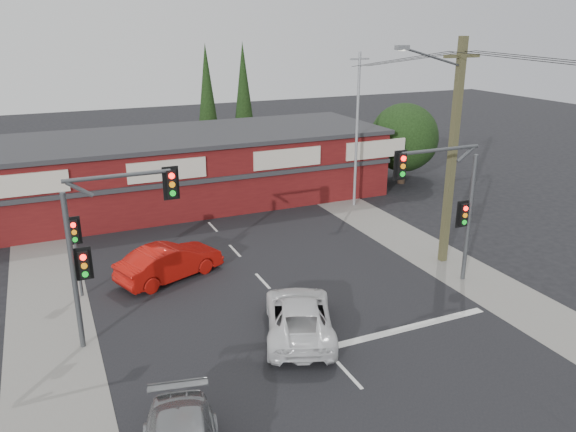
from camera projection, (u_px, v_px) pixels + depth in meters
name	position (u px, v px, depth m)	size (l,w,h in m)	color
ground	(306.00, 328.00, 20.35)	(120.00, 120.00, 0.00)	black
road_strip	(257.00, 275.00, 24.67)	(14.00, 70.00, 0.01)	black
verge_left	(49.00, 313.00, 21.42)	(3.00, 70.00, 0.02)	gray
verge_right	(416.00, 245.00, 27.93)	(3.00, 70.00, 0.02)	gray
stop_line	(410.00, 327.00, 20.39)	(6.50, 0.35, 0.01)	silver
white_suv	(299.00, 316.00, 19.81)	(2.29, 4.97, 1.38)	silver
red_sedan	(170.00, 262.00, 24.14)	(1.62, 4.64, 1.53)	#B6110B
lane_dashes	(322.00, 345.00, 19.24)	(0.12, 35.04, 0.01)	silver
shop_building	(170.00, 169.00, 33.97)	(27.30, 8.40, 4.22)	#501011
tree_cluster	(402.00, 141.00, 38.39)	(5.90, 5.10, 5.50)	#2D2116
conifer_near	(207.00, 96.00, 40.67)	(1.80, 1.80, 9.25)	#2D2116
conifer_far	(243.00, 91.00, 43.74)	(1.80, 1.80, 9.25)	#2D2116
traffic_mast_left	(104.00, 235.00, 18.35)	(3.77, 0.27, 5.97)	#47494C
traffic_mast_right	(450.00, 195.00, 22.57)	(3.96, 0.27, 5.97)	#47494C
pedestal_signal	(75.00, 241.00, 22.01)	(0.55, 0.27, 3.38)	#47494C
utility_pole	(451.00, 147.00, 24.39)	(4.38, 0.59, 10.00)	brown
steel_pole	(357.00, 128.00, 32.65)	(1.20, 0.16, 9.00)	gray
power_lines	(572.00, 69.00, 18.53)	(2.01, 29.00, 1.22)	black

